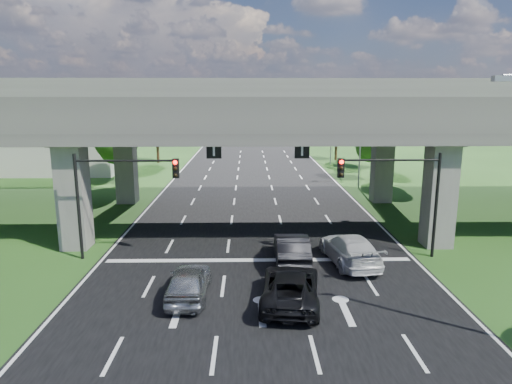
{
  "coord_description": "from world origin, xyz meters",
  "views": [
    {
      "loc": [
        -0.56,
        -20.72,
        9.07
      ],
      "look_at": [
        -0.07,
        8.01,
        2.98
      ],
      "focal_mm": 32.0,
      "sensor_mm": 36.0,
      "label": 1
    }
  ],
  "objects_px": {
    "signal_left": "(116,186)",
    "streetlight_far": "(357,129)",
    "signal_right": "(399,185)",
    "streetlight_beyond": "(329,120)",
    "car_dark": "(292,249)",
    "car_white": "(350,249)",
    "car_trailing": "(290,287)",
    "car_silver": "(189,281)"
  },
  "relations": [
    {
      "from": "car_silver",
      "to": "car_trailing",
      "type": "relative_size",
      "value": 0.84
    },
    {
      "from": "streetlight_far",
      "to": "car_dark",
      "type": "bearing_deg",
      "value": -111.56
    },
    {
      "from": "streetlight_far",
      "to": "car_white",
      "type": "bearing_deg",
      "value": -103.65
    },
    {
      "from": "streetlight_beyond",
      "to": "car_silver",
      "type": "height_order",
      "value": "streetlight_beyond"
    },
    {
      "from": "signal_right",
      "to": "car_dark",
      "type": "distance_m",
      "value": 6.95
    },
    {
      "from": "signal_right",
      "to": "streetlight_beyond",
      "type": "height_order",
      "value": "streetlight_beyond"
    },
    {
      "from": "signal_left",
      "to": "streetlight_far",
      "type": "xyz_separation_m",
      "value": [
        17.92,
        20.06,
        1.66
      ]
    },
    {
      "from": "signal_left",
      "to": "car_trailing",
      "type": "xyz_separation_m",
      "value": [
        9.12,
        -5.81,
        -3.42
      ]
    },
    {
      "from": "car_white",
      "to": "car_trailing",
      "type": "height_order",
      "value": "car_white"
    },
    {
      "from": "streetlight_beyond",
      "to": "car_white",
      "type": "distance_m",
      "value": 37.69
    },
    {
      "from": "streetlight_far",
      "to": "car_silver",
      "type": "relative_size",
      "value": 2.23
    },
    {
      "from": "car_silver",
      "to": "car_dark",
      "type": "height_order",
      "value": "car_dark"
    },
    {
      "from": "streetlight_far",
      "to": "signal_right",
      "type": "bearing_deg",
      "value": -96.47
    },
    {
      "from": "streetlight_far",
      "to": "car_dark",
      "type": "height_order",
      "value": "streetlight_far"
    },
    {
      "from": "streetlight_far",
      "to": "streetlight_beyond",
      "type": "relative_size",
      "value": 1.0
    },
    {
      "from": "signal_right",
      "to": "car_silver",
      "type": "distance_m",
      "value": 12.73
    },
    {
      "from": "streetlight_far",
      "to": "car_white",
      "type": "relative_size",
      "value": 1.82
    },
    {
      "from": "car_white",
      "to": "signal_left",
      "type": "bearing_deg",
      "value": -11.51
    },
    {
      "from": "signal_right",
      "to": "signal_left",
      "type": "xyz_separation_m",
      "value": [
        -15.65,
        0.0,
        0.0
      ]
    },
    {
      "from": "car_dark",
      "to": "streetlight_beyond",
      "type": "bearing_deg",
      "value": -101.63
    },
    {
      "from": "streetlight_beyond",
      "to": "car_white",
      "type": "bearing_deg",
      "value": -97.85
    },
    {
      "from": "car_dark",
      "to": "car_trailing",
      "type": "distance_m",
      "value": 4.89
    },
    {
      "from": "signal_left",
      "to": "streetlight_far",
      "type": "bearing_deg",
      "value": 48.22
    },
    {
      "from": "signal_right",
      "to": "car_dark",
      "type": "bearing_deg",
      "value": -171.11
    },
    {
      "from": "signal_left",
      "to": "car_silver",
      "type": "xyz_separation_m",
      "value": [
        4.53,
        -5.19,
        -3.39
      ]
    },
    {
      "from": "signal_left",
      "to": "car_trailing",
      "type": "bearing_deg",
      "value": -32.5
    },
    {
      "from": "car_dark",
      "to": "car_silver",
      "type": "bearing_deg",
      "value": 40.86
    },
    {
      "from": "car_white",
      "to": "car_dark",
      "type": "bearing_deg",
      "value": -7.3
    },
    {
      "from": "streetlight_beyond",
      "to": "signal_left",
      "type": "bearing_deg",
      "value": -116.43
    },
    {
      "from": "signal_left",
      "to": "streetlight_beyond",
      "type": "distance_m",
      "value": 40.3
    },
    {
      "from": "signal_right",
      "to": "car_silver",
      "type": "relative_size",
      "value": 1.34
    },
    {
      "from": "streetlight_beyond",
      "to": "car_white",
      "type": "xyz_separation_m",
      "value": [
        -5.1,
        -37.0,
        -5.02
      ]
    },
    {
      "from": "car_silver",
      "to": "car_trailing",
      "type": "height_order",
      "value": "car_silver"
    },
    {
      "from": "car_dark",
      "to": "car_white",
      "type": "distance_m",
      "value": 3.2
    },
    {
      "from": "car_silver",
      "to": "streetlight_beyond",
      "type": "bearing_deg",
      "value": -107.78
    },
    {
      "from": "car_dark",
      "to": "car_white",
      "type": "height_order",
      "value": "car_dark"
    },
    {
      "from": "streetlight_beyond",
      "to": "car_dark",
      "type": "bearing_deg",
      "value": -102.64
    },
    {
      "from": "car_silver",
      "to": "signal_left",
      "type": "bearing_deg",
      "value": -48.68
    },
    {
      "from": "signal_left",
      "to": "car_silver",
      "type": "height_order",
      "value": "signal_left"
    },
    {
      "from": "signal_right",
      "to": "signal_left",
      "type": "bearing_deg",
      "value": 180.0
    },
    {
      "from": "signal_left",
      "to": "car_dark",
      "type": "relative_size",
      "value": 1.2
    },
    {
      "from": "signal_left",
      "to": "streetlight_beyond",
      "type": "bearing_deg",
      "value": 63.57
    }
  ]
}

